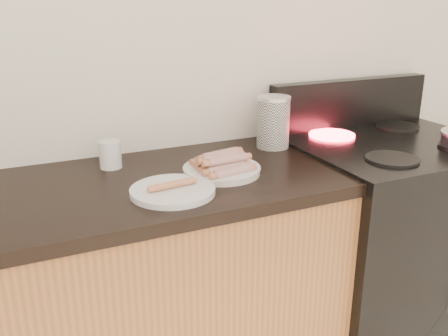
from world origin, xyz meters
name	(u,v)px	position (x,y,z in m)	size (l,w,h in m)	color
wall_back	(171,38)	(0.00, 2.00, 1.30)	(4.00, 0.04, 2.60)	silver
stove	(383,248)	(0.78, 1.68, 0.46)	(0.76, 0.65, 0.91)	black
stove_panel	(350,103)	(0.78, 1.96, 1.01)	(0.76, 0.06, 0.20)	black
burner_near_left	(392,159)	(0.61, 1.51, 0.92)	(0.18, 0.18, 0.01)	black
burner_far_left	(332,135)	(0.61, 1.84, 0.92)	(0.18, 0.18, 0.01)	#FF1E2D
burner_far_right	(397,126)	(0.95, 1.84, 0.92)	(0.18, 0.18, 0.01)	black
main_plate	(222,171)	(0.04, 1.65, 0.91)	(0.25, 0.25, 0.02)	white
side_plate	(173,191)	(-0.16, 1.56, 0.91)	(0.25, 0.25, 0.02)	silver
hotdog_pile	(222,162)	(0.04, 1.65, 0.94)	(0.13, 0.20, 0.05)	maroon
plain_sausages	(172,185)	(-0.16, 1.56, 0.93)	(0.14, 0.04, 0.02)	#BA6A34
canister	(273,122)	(0.34, 1.85, 1.00)	(0.12, 0.12, 0.19)	white
mug	(110,155)	(-0.27, 1.86, 0.95)	(0.07, 0.07, 0.09)	white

